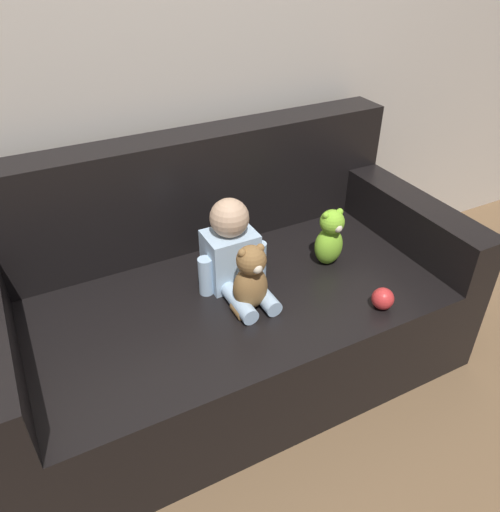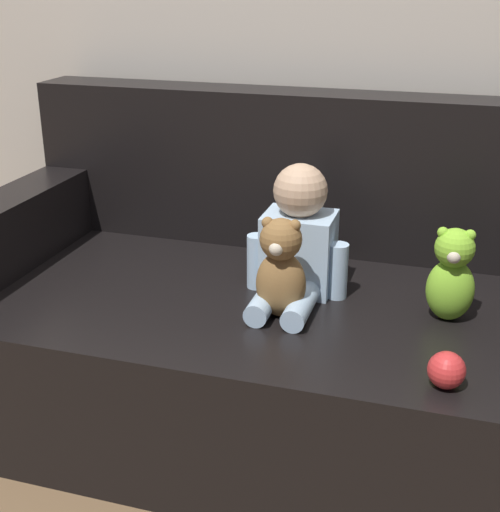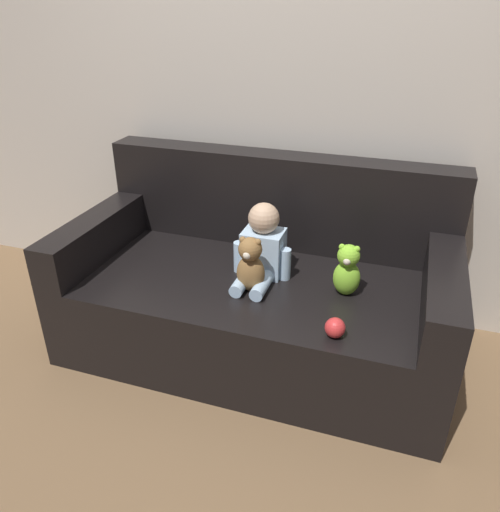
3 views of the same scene
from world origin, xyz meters
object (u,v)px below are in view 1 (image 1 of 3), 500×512
Objects in this scene: teddy_bear_brown at (251,280)px; toy_ball at (383,299)px; person_baby at (233,253)px; plush_toy_side at (330,238)px; couch at (224,302)px.

toy_ball is (0.44, -0.23, -0.09)m from teddy_bear_brown.
plush_toy_side is at bearing -6.72° from person_baby.
couch is 7.38× the size of plush_toy_side.
couch is 0.52m from plush_toy_side.
couch reaches higher than person_baby.
person_baby reaches higher than toy_ball.
couch is at bearing 136.33° from toy_ball.
person_baby is 1.44× the size of plush_toy_side.
plush_toy_side is at bearing 91.95° from toy_ball.
person_baby is (0.03, -0.05, 0.27)m from couch.
plush_toy_side is (0.43, 0.11, -0.00)m from teddy_bear_brown.
person_baby is at bearing 138.09° from toy_ball.
couch is 5.11× the size of person_baby.
toy_ball is at bearing -41.91° from person_baby.
person_baby is at bearing 173.28° from plush_toy_side.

